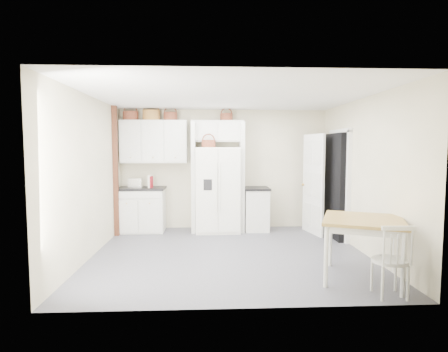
{
  "coord_description": "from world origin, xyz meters",
  "views": [
    {
      "loc": [
        -0.36,
        -5.69,
        1.75
      ],
      "look_at": [
        -0.08,
        0.4,
        1.27
      ],
      "focal_mm": 28.0,
      "sensor_mm": 36.0,
      "label": 1
    }
  ],
  "objects": [
    {
      "name": "floor",
      "position": [
        0.0,
        0.0,
        0.0
      ],
      "size": [
        4.5,
        4.5,
        0.0
      ],
      "primitive_type": "plane",
      "color": "#45454E",
      "rests_on": "ground"
    },
    {
      "name": "ceiling",
      "position": [
        0.0,
        0.0,
        2.6
      ],
      "size": [
        4.5,
        4.5,
        0.0
      ],
      "primitive_type": "plane",
      "color": "white",
      "rests_on": "wall_back"
    },
    {
      "name": "wall_back",
      "position": [
        0.0,
        2.0,
        1.3
      ],
      "size": [
        4.5,
        0.0,
        4.5
      ],
      "primitive_type": "plane",
      "rotation": [
        1.57,
        0.0,
        0.0
      ],
      "color": "#B8B090",
      "rests_on": "floor"
    },
    {
      "name": "wall_left",
      "position": [
        -2.25,
        0.0,
        1.3
      ],
      "size": [
        0.0,
        4.0,
        4.0
      ],
      "primitive_type": "plane",
      "rotation": [
        1.57,
        0.0,
        1.57
      ],
      "color": "#B8B090",
      "rests_on": "floor"
    },
    {
      "name": "wall_right",
      "position": [
        2.25,
        0.0,
        1.3
      ],
      "size": [
        0.0,
        4.0,
        4.0
      ],
      "primitive_type": "plane",
      "rotation": [
        1.57,
        0.0,
        -1.57
      ],
      "color": "#B8B090",
      "rests_on": "floor"
    },
    {
      "name": "refrigerator",
      "position": [
        -0.15,
        1.65,
        0.89
      ],
      "size": [
        0.92,
        0.74,
        1.78
      ],
      "primitive_type": "cube",
      "color": "white",
      "rests_on": "floor"
    },
    {
      "name": "base_cab_left",
      "position": [
        -1.77,
        1.7,
        0.45
      ],
      "size": [
        0.97,
        0.61,
        0.9
      ],
      "primitive_type": "cube",
      "color": "white",
      "rests_on": "floor"
    },
    {
      "name": "base_cab_right",
      "position": [
        0.68,
        1.7,
        0.44
      ],
      "size": [
        0.5,
        0.6,
        0.88
      ],
      "primitive_type": "cube",
      "color": "white",
      "rests_on": "floor"
    },
    {
      "name": "dining_table",
      "position": [
        1.7,
        -1.22,
        0.41
      ],
      "size": [
        1.3,
        1.3,
        0.83
      ],
      "primitive_type": "cube",
      "rotation": [
        0.0,
        0.0,
        -0.4
      ],
      "color": "olive",
      "rests_on": "floor"
    },
    {
      "name": "windsor_chair",
      "position": [
        1.79,
        -1.75,
        0.43
      ],
      "size": [
        0.43,
        0.4,
        0.86
      ],
      "primitive_type": "cube",
      "rotation": [
        0.0,
        0.0,
        -0.04
      ],
      "color": "white",
      "rests_on": "floor"
    },
    {
      "name": "counter_left",
      "position": [
        -1.77,
        1.7,
        0.92
      ],
      "size": [
        1.01,
        0.65,
        0.04
      ],
      "primitive_type": "cube",
      "color": "black",
      "rests_on": "base_cab_left"
    },
    {
      "name": "counter_right",
      "position": [
        0.68,
        1.7,
        0.9
      ],
      "size": [
        0.54,
        0.64,
        0.04
      ],
      "primitive_type": "cube",
      "color": "black",
      "rests_on": "base_cab_right"
    },
    {
      "name": "toaster",
      "position": [
        -1.88,
        1.69,
        1.04
      ],
      "size": [
        0.29,
        0.18,
        0.2
      ],
      "primitive_type": "cube",
      "rotation": [
        0.0,
        0.0,
        -0.06
      ],
      "color": "silver",
      "rests_on": "counter_left"
    },
    {
      "name": "cookbook_red",
      "position": [
        -1.54,
        1.62,
        1.06
      ],
      "size": [
        0.06,
        0.16,
        0.24
      ],
      "primitive_type": "cube",
      "rotation": [
        0.0,
        0.0,
        -0.19
      ],
      "color": "maroon",
      "rests_on": "counter_left"
    },
    {
      "name": "cookbook_cream",
      "position": [
        -1.57,
        1.62,
        1.07
      ],
      "size": [
        0.05,
        0.18,
        0.26
      ],
      "primitive_type": "cube",
      "rotation": [
        0.0,
        0.0,
        -0.09
      ],
      "color": "white",
      "rests_on": "counter_left"
    },
    {
      "name": "basket_upper_a",
      "position": [
        -1.99,
        1.83,
        2.44
      ],
      "size": [
        0.32,
        0.32,
        0.18
      ],
      "primitive_type": "cylinder",
      "color": "#571E17",
      "rests_on": "upper_cabinet"
    },
    {
      "name": "basket_upper_b",
      "position": [
        -1.55,
        1.83,
        2.46
      ],
      "size": [
        0.36,
        0.36,
        0.21
      ],
      "primitive_type": "cylinder",
      "color": "olive",
      "rests_on": "upper_cabinet"
    },
    {
      "name": "basket_upper_c",
      "position": [
        -1.15,
        1.83,
        2.43
      ],
      "size": [
        0.29,
        0.29,
        0.17
      ],
      "primitive_type": "cylinder",
      "color": "#571E17",
      "rests_on": "upper_cabinet"
    },
    {
      "name": "basket_bridge_b",
      "position": [
        0.04,
        1.83,
        2.43
      ],
      "size": [
        0.27,
        0.27,
        0.15
      ],
      "primitive_type": "cylinder",
      "color": "#571E17",
      "rests_on": "bridge_cabinet"
    },
    {
      "name": "basket_fridge_a",
      "position": [
        -0.34,
        1.55,
        1.86
      ],
      "size": [
        0.28,
        0.28,
        0.15
      ],
      "primitive_type": "cylinder",
      "color": "#571E17",
      "rests_on": "refrigerator"
    },
    {
      "name": "upper_cabinet",
      "position": [
        -1.5,
        1.83,
        1.9
      ],
      "size": [
        1.4,
        0.34,
        0.9
      ],
      "primitive_type": "cube",
      "color": "white",
      "rests_on": "wall_back"
    },
    {
      "name": "bridge_cabinet",
      "position": [
        -0.15,
        1.83,
        2.12
      ],
      "size": [
        1.12,
        0.34,
        0.45
      ],
      "primitive_type": "cube",
      "color": "white",
      "rests_on": "wall_back"
    },
    {
      "name": "fridge_panel_left",
      "position": [
        -0.66,
        1.7,
        1.15
      ],
      "size": [
        0.08,
        0.6,
        2.3
      ],
      "primitive_type": "cube",
      "color": "white",
      "rests_on": "floor"
    },
    {
      "name": "fridge_panel_right",
      "position": [
        0.36,
        1.7,
        1.15
      ],
      "size": [
        0.08,
        0.6,
        2.3
      ],
      "primitive_type": "cube",
      "color": "white",
      "rests_on": "floor"
    },
    {
      "name": "trim_post",
      "position": [
        -2.2,
        1.35,
        1.3
      ],
      "size": [
        0.09,
        0.09,
        2.6
      ],
      "primitive_type": "cube",
      "color": "#402113",
      "rests_on": "floor"
    },
    {
      "name": "doorway_void",
      "position": [
        2.16,
        1.0,
        1.02
      ],
      "size": [
        0.18,
        0.85,
        2.05
      ],
      "primitive_type": "cube",
      "color": "black",
      "rests_on": "floor"
    },
    {
      "name": "door_slab",
      "position": [
        1.8,
        1.33,
        1.02
      ],
      "size": [
        0.21,
        0.79,
        2.05
      ],
      "primitive_type": "cube",
      "rotation": [
        0.0,
        0.0,
        -1.36
      ],
      "color": "white",
      "rests_on": "floor"
    }
  ]
}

